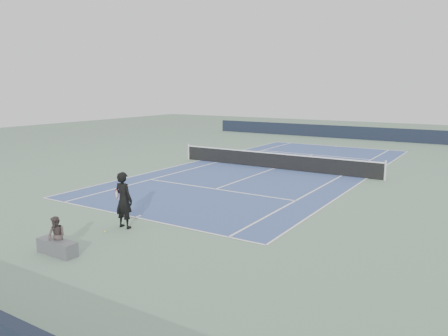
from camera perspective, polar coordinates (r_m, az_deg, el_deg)
The scene contains 7 objects.
ground at distance 26.39m, azimuth 6.56°, elevation -0.08°, with size 80.00×80.00×0.00m, color slate.
court_surface at distance 26.39m, azimuth 6.56°, elevation -0.07°, with size 10.97×23.77×0.01m, color #384D86.
tennis_net at distance 26.30m, azimuth 6.59°, elevation 1.00°, with size 12.90×0.10×1.07m.
windscreen_far at distance 42.99m, azimuth 17.06°, elevation 4.41°, with size 30.00×0.25×1.20m, color black.
tennis_player at distance 15.44m, azimuth -12.97°, elevation -4.09°, with size 0.83×0.54×1.98m.
tennis_ball at distance 15.36m, azimuth -15.25°, elevation -8.00°, with size 0.07×0.07×0.07m, color yellow.
spectator_bench at distance 13.75m, azimuth -21.00°, elevation -8.93°, with size 1.35×0.45×1.15m.
Camera 1 is at (11.22, -23.40, 4.80)m, focal length 35.00 mm.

